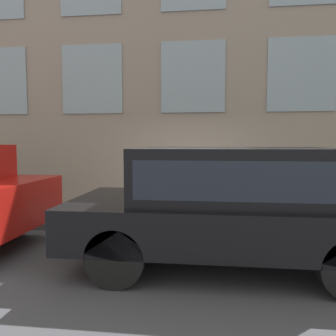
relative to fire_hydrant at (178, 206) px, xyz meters
name	(u,v)px	position (x,y,z in m)	size (l,w,h in m)	color
ground_plane	(186,235)	(-0.45, -0.21, -0.49)	(80.00, 80.00, 0.00)	#47474C
sidewalk	(190,218)	(0.71, -0.21, -0.42)	(2.31, 60.00, 0.14)	gray
building_facade	(193,48)	(2.01, -0.21, 3.74)	(0.33, 40.00, 8.46)	gray
fire_hydrant	(178,206)	(0.00, 0.00, 0.00)	(0.33, 0.45, 0.70)	gray
person	(158,180)	(0.19, 0.44, 0.51)	(0.35, 0.23, 1.43)	#232328
parked_truck_black_near	(229,198)	(-1.90, -0.91, 0.51)	(2.09, 4.46, 1.72)	black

